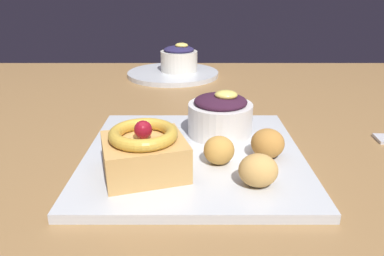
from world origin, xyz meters
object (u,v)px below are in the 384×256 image
Objects in this scene: front_plate at (192,155)px; fritter_back at (218,150)px; berry_ramekin at (219,115)px; fritter_front at (257,170)px; back_ramekin at (177,58)px; back_plate at (171,74)px; cake_slice at (143,151)px; fritter_middle at (266,143)px.

fritter_back is at bearing -46.55° from front_plate.
berry_ramekin is 0.16m from fritter_front.
fritter_back is 0.55m from back_ramekin.
front_plate is 3.05× the size of back_ramekin.
fritter_front is (0.03, -0.16, -0.01)m from berry_ramekin.
back_plate is (-0.13, 0.59, -0.03)m from fritter_front.
cake_slice reaches higher than fritter_middle.
cake_slice reaches higher than fritter_front.
front_plate is at bearing -122.83° from berry_ramekin.
back_plate is at bearing 102.32° from berry_ramekin.
berry_ramekin reaches higher than cake_slice.
fritter_front is at bearing -77.77° from back_plate.
back_plate is at bearing 96.12° from front_plate.
berry_ramekin reaches higher than fritter_middle.
cake_slice is 2.58× the size of fritter_front.
back_ramekin is (-0.14, 0.53, 0.01)m from fritter_middle.
cake_slice is at bearing -90.75° from back_plate.
back_plate is at bearing -147.07° from back_ramekin.
cake_slice reaches higher than fritter_back.
fritter_back is at bearing -163.51° from fritter_middle.
cake_slice is at bearing -164.26° from fritter_middle.
back_plate is (-0.15, 0.52, -0.03)m from fritter_middle.
fritter_middle reaches higher than front_plate.
berry_ramekin is at bearing 57.17° from front_plate.
fritter_middle is 0.46× the size of back_ramekin.
back_ramekin reaches higher than cake_slice.
fritter_middle is (0.10, -0.02, 0.03)m from front_plate.
cake_slice is at bearing -92.37° from back_ramekin.
front_plate is 0.09m from berry_ramekin.
front_plate is 3.04× the size of berry_ramekin.
fritter_front is at bearing -50.76° from front_plate.
berry_ramekin is 2.18× the size of fritter_middle.
fritter_front is 0.47× the size of back_ramekin.
berry_ramekin is (0.04, 0.06, 0.04)m from front_plate.
fritter_back is at bearing -82.61° from back_ramekin.
fritter_back is at bearing -80.74° from back_plate.
fritter_back is 0.54m from back_plate.
fritter_middle is at bearing -75.36° from back_ramekin.
back_ramekin reaches higher than fritter_back.
fritter_middle is at bearing -8.95° from front_plate.
fritter_front is 0.61m from back_plate.
fritter_front is at bearing -12.53° from cake_slice.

